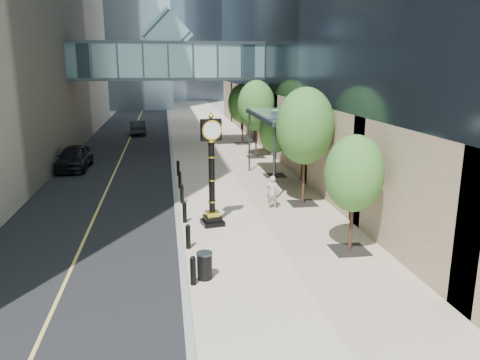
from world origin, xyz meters
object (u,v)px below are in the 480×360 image
at_px(car_near, 74,157).
at_px(street_clock, 212,178).
at_px(pedestrian, 272,192).
at_px(trash_bin, 205,266).
at_px(car_far, 138,127).

bearing_deg(car_near, street_clock, -56.51).
xyz_separation_m(pedestrian, car_near, (-11.66, 11.32, -0.04)).
distance_m(trash_bin, pedestrian, 8.64).
xyz_separation_m(car_near, car_far, (3.50, 16.87, -0.11)).
distance_m(trash_bin, car_near, 20.37).
height_order(car_near, car_far, car_near).
bearing_deg(pedestrian, trash_bin, 79.79).
distance_m(street_clock, car_far, 30.69).
bearing_deg(pedestrian, street_clock, 50.40).
height_order(pedestrian, car_far, pedestrian).
bearing_deg(car_far, trash_bin, 92.47).
relative_size(street_clock, car_far, 1.13).
relative_size(trash_bin, car_near, 0.18).
xyz_separation_m(pedestrian, car_far, (-8.15, 28.19, -0.15)).
relative_size(street_clock, car_near, 1.01).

